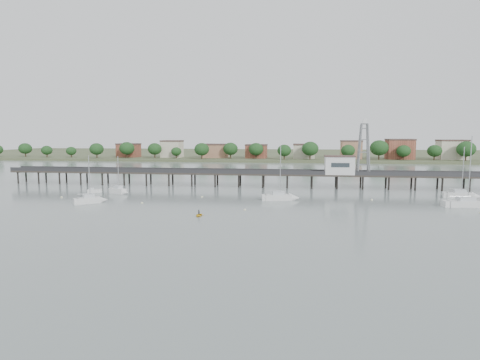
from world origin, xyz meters
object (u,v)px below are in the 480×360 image
object	(u,v)px
yellow_dinghy	(199,216)
sailboat_d	(474,204)
sailboat_a	(93,200)
sailboat_c	(284,197)
lattice_tower	(364,149)
sailboat_e	(465,195)
sailboat_b	(120,191)
white_tender	(94,191)
pier	(251,174)

from	to	relation	value
yellow_dinghy	sailboat_d	bearing A→B (deg)	18.73
sailboat_a	sailboat_c	xyz separation A→B (m)	(42.22, 9.63, -0.01)
lattice_tower	sailboat_e	size ratio (longest dim) A/B	1.20
sailboat_b	white_tender	size ratio (longest dim) A/B	2.59
lattice_tower	sailboat_a	bearing A→B (deg)	-153.06
lattice_tower	sailboat_c	xyz separation A→B (m)	(-21.49, -22.74, -10.46)
sailboat_b	white_tender	bearing A→B (deg)	-161.57
white_tender	sailboat_e	bearing A→B (deg)	-20.57
sailboat_d	sailboat_a	xyz separation A→B (m)	(-82.32, -6.20, 0.02)
sailboat_b	yellow_dinghy	distance (m)	36.78
sailboat_b	sailboat_c	xyz separation A→B (m)	(42.19, -4.50, -0.02)
lattice_tower	sailboat_b	world-z (taller)	lattice_tower
sailboat_e	lattice_tower	bearing A→B (deg)	153.19
sailboat_a	yellow_dinghy	xyz separation A→B (m)	(26.88, -10.99, -0.65)
pier	white_tender	size ratio (longest dim) A/B	38.57
lattice_tower	sailboat_a	size ratio (longest dim) A/B	1.39
white_tender	yellow_dinghy	bearing A→B (deg)	-59.61
pier	sailboat_c	distance (m)	25.05
sailboat_e	yellow_dinghy	size ratio (longest dim) A/B	5.52
lattice_tower	yellow_dinghy	world-z (taller)	lattice_tower
sailboat_c	yellow_dinghy	world-z (taller)	sailboat_c
lattice_tower	sailboat_a	xyz separation A→B (m)	(-63.70, -32.37, -10.45)
pier	sailboat_b	world-z (taller)	sailboat_b
pier	sailboat_a	size ratio (longest dim) A/B	13.49
lattice_tower	yellow_dinghy	xyz separation A→B (m)	(-36.82, -43.36, -11.10)
sailboat_c	yellow_dinghy	bearing A→B (deg)	-136.80
lattice_tower	sailboat_d	distance (m)	33.78
sailboat_b	sailboat_c	world-z (taller)	sailboat_c
sailboat_b	sailboat_d	size ratio (longest dim) A/B	0.63
lattice_tower	sailboat_d	xyz separation A→B (m)	(18.61, -26.17, -10.47)
sailboat_e	sailboat_d	world-z (taller)	sailboat_d
sailboat_a	yellow_dinghy	distance (m)	29.05
pier	sailboat_b	bearing A→B (deg)	-150.45
lattice_tower	yellow_dinghy	distance (m)	57.96
sailboat_d	yellow_dinghy	xyz separation A→B (m)	(-55.43, -17.19, -0.63)
lattice_tower	sailboat_e	bearing A→B (deg)	-33.21
sailboat_b	sailboat_a	world-z (taller)	sailboat_a
sailboat_d	yellow_dinghy	world-z (taller)	sailboat_d
sailboat_c	sailboat_d	bearing A→B (deg)	-15.05
sailboat_e	sailboat_a	distance (m)	87.28
sailboat_e	white_tender	size ratio (longest dim) A/B	3.33
sailboat_e	white_tender	distance (m)	92.95
pier	yellow_dinghy	world-z (taller)	pier
white_tender	pier	bearing A→B (deg)	1.06
sailboat_e	white_tender	xyz separation A→B (m)	(-92.90, -3.16, -0.21)
sailboat_e	sailboat_c	distance (m)	43.99
sailboat_b	sailboat_c	bearing A→B (deg)	19.16
sailboat_e	white_tender	world-z (taller)	sailboat_e
sailboat_b	sailboat_d	distance (m)	82.67
sailboat_e	sailboat_a	xyz separation A→B (m)	(-85.36, -18.19, 0.01)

